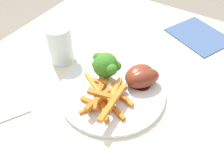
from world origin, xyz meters
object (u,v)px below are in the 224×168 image
Objects in this scene: dinner_plate at (112,91)px; chicken_drumstick_far at (138,76)px; chicken_drumstick_near at (141,79)px; carrot_fries_pile at (105,97)px; water_glass at (60,44)px; broccoli_floret_front at (107,65)px; dining_table at (96,125)px; broccoli_floret_middle at (102,67)px.

dinner_plate is 0.07m from chicken_drumstick_far.
carrot_fries_pile is at bearing -26.38° from chicken_drumstick_near.
water_glass reaches higher than dinner_plate.
water_glass is at bearing -100.01° from dinner_plate.
chicken_drumstick_far is at bearing 114.40° from broccoli_floret_front.
dining_table is 0.20m from chicken_drumstick_far.
water_glass is at bearing -93.83° from broccoli_floret_middle.
broccoli_floret_middle is (-0.00, -0.01, -0.01)m from broccoli_floret_front.
water_glass is at bearing -84.80° from chicken_drumstick_far.
dinner_plate is at bearing -46.22° from chicken_drumstick_near.
chicken_drumstick_near is 0.24m from water_glass.
chicken_drumstick_near is at bearing 109.10° from broccoli_floret_front.
broccoli_floret_front reaches higher than chicken_drumstick_far.
dinner_plate is 1.94× the size of chicken_drumstick_far.
broccoli_floret_middle reaches higher than carrot_fries_pile.
broccoli_floret_middle is 0.55× the size of water_glass.
chicken_drumstick_near is (-0.08, 0.08, 0.16)m from dining_table.
water_glass reaches higher than carrot_fries_pile.
dinner_plate is 4.43× the size of broccoli_floret_middle.
chicken_drumstick_far reaches higher than dining_table.
broccoli_floret_front is 0.08m from carrot_fries_pile.
carrot_fries_pile is at bearing -20.14° from chicken_drumstick_far.
carrot_fries_pile is at bearing 76.44° from dining_table.
carrot_fries_pile is (0.06, 0.04, -0.03)m from broccoli_floret_front.
dining_table is 3.86× the size of dinner_plate.
broccoli_floret_front is (-0.02, -0.03, 0.06)m from dinner_plate.
chicken_drumstick_near is (-0.03, 0.08, -0.03)m from broccoli_floret_front.
carrot_fries_pile is 1.18× the size of chicken_drumstick_near.
dinner_plate is at bearing 79.99° from water_glass.
chicken_drumstick_near is at bearing 134.07° from dining_table.
water_glass is (-0.06, -0.15, 0.18)m from dining_table.
broccoli_floret_middle is at bearing -96.99° from broccoli_floret_front.
dinner_plate is 0.19m from water_glass.
carrot_fries_pile is 0.10m from chicken_drumstick_far.
broccoli_floret_middle reaches higher than chicken_drumstick_far.
dining_table is at bearing 10.88° from broccoli_floret_middle.
carrot_fries_pile is at bearing 37.58° from broccoli_floret_middle.
chicken_drumstick_far is at bearing 139.17° from dining_table.
chicken_drumstick_far is (-0.00, -0.01, 0.00)m from chicken_drumstick_near.
chicken_drumstick_near is at bearing 94.01° from water_glass.
carrot_fries_pile reaches higher than dinner_plate.
broccoli_floret_middle is at bearing -169.12° from dining_table.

